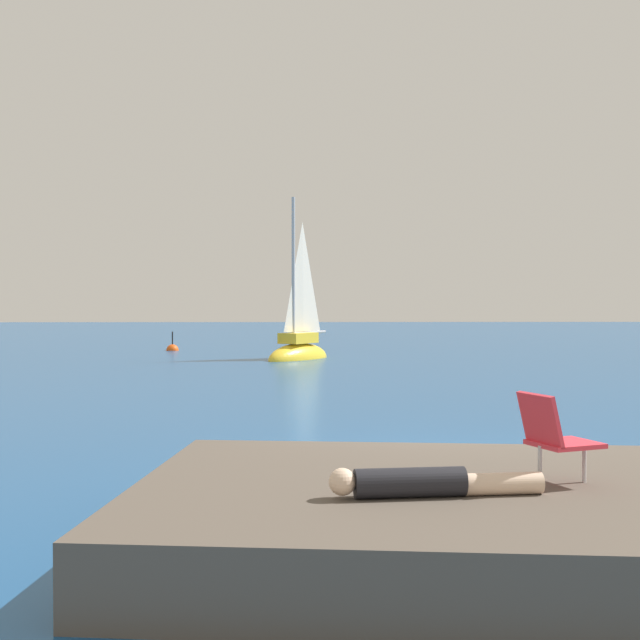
{
  "coord_description": "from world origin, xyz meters",
  "views": [
    {
      "loc": [
        -1.98,
        -11.18,
        2.19
      ],
      "look_at": [
        -1.37,
        16.34,
        1.6
      ],
      "focal_mm": 47.18,
      "sensor_mm": 36.0,
      "label": 1
    }
  ],
  "objects_px": {
    "sailboat_near": "(299,350)",
    "beach_chair": "(554,434)",
    "person_sunbather": "(426,483)",
    "marker_buoy": "(172,350)"
  },
  "relations": [
    {
      "from": "person_sunbather",
      "to": "marker_buoy",
      "type": "height_order",
      "value": "person_sunbather"
    },
    {
      "from": "sailboat_near",
      "to": "beach_chair",
      "type": "bearing_deg",
      "value": 39.27
    },
    {
      "from": "beach_chair",
      "to": "marker_buoy",
      "type": "xyz_separation_m",
      "value": [
        -7.97,
        30.79,
        -1.05
      ]
    },
    {
      "from": "sailboat_near",
      "to": "person_sunbather",
      "type": "height_order",
      "value": "sailboat_near"
    },
    {
      "from": "beach_chair",
      "to": "marker_buoy",
      "type": "distance_m",
      "value": 31.82
    },
    {
      "from": "marker_buoy",
      "to": "sailboat_near",
      "type": "bearing_deg",
      "value": -45.54
    },
    {
      "from": "sailboat_near",
      "to": "person_sunbather",
      "type": "bearing_deg",
      "value": 36.58
    },
    {
      "from": "person_sunbather",
      "to": "marker_buoy",
      "type": "bearing_deg",
      "value": 96.51
    },
    {
      "from": "sailboat_near",
      "to": "beach_chair",
      "type": "distance_m",
      "value": 25.09
    },
    {
      "from": "sailboat_near",
      "to": "beach_chair",
      "type": "height_order",
      "value": "sailboat_near"
    }
  ]
}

